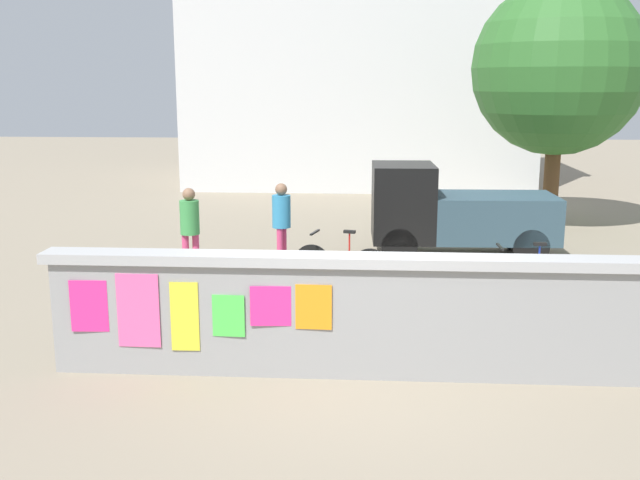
# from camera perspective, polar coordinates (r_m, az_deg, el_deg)

# --- Properties ---
(ground) EXTENTS (60.00, 60.00, 0.00)m
(ground) POSITION_cam_1_polar(r_m,az_deg,el_deg) (16.65, 3.23, 0.19)
(ground) COLOR gray
(poster_wall) EXTENTS (7.40, 0.42, 1.47)m
(poster_wall) POSITION_cam_1_polar(r_m,az_deg,el_deg) (8.71, 2.69, -5.75)
(poster_wall) COLOR gray
(poster_wall) RESTS_ON ground
(auto_rickshaw_truck) EXTENTS (3.64, 1.60, 1.85)m
(auto_rickshaw_truck) POSITION_cam_1_polar(r_m,az_deg,el_deg) (14.90, 10.21, 2.13)
(auto_rickshaw_truck) COLOR black
(auto_rickshaw_truck) RESTS_ON ground
(motorcycle) EXTENTS (1.90, 0.56, 0.87)m
(motorcycle) POSITION_cam_1_polar(r_m,az_deg,el_deg) (11.24, -5.01, -3.24)
(motorcycle) COLOR black
(motorcycle) RESTS_ON ground
(bicycle_near) EXTENTS (1.71, 0.44, 0.95)m
(bicycle_near) POSITION_cam_1_polar(r_m,az_deg,el_deg) (12.23, 15.78, -2.87)
(bicycle_near) COLOR black
(bicycle_near) RESTS_ON ground
(bicycle_far) EXTENTS (1.67, 0.56, 0.95)m
(bicycle_far) POSITION_cam_1_polar(r_m,az_deg,el_deg) (12.75, 1.62, -1.81)
(bicycle_far) COLOR black
(bicycle_far) RESTS_ON ground
(person_walking) EXTENTS (0.42, 0.42, 1.62)m
(person_walking) POSITION_cam_1_polar(r_m,az_deg,el_deg) (13.20, -10.02, 1.25)
(person_walking) COLOR #D83F72
(person_walking) RESTS_ON ground
(person_bystander) EXTENTS (0.41, 0.41, 1.62)m
(person_bystander) POSITION_cam_1_polar(r_m,az_deg,el_deg) (13.62, -3.00, 1.75)
(person_bystander) COLOR #D83F72
(person_bystander) RESTS_ON ground
(tree_roadside) EXTENTS (4.05, 4.05, 5.77)m
(tree_roadside) POSITION_cam_1_polar(r_m,az_deg,el_deg) (18.52, 17.96, 12.48)
(tree_roadside) COLOR brown
(tree_roadside) RESTS_ON ground
(building_background) EXTENTS (11.53, 6.81, 8.51)m
(building_background) POSITION_cam_1_polar(r_m,az_deg,el_deg) (26.22, 3.05, 13.93)
(building_background) COLOR silver
(building_background) RESTS_ON ground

